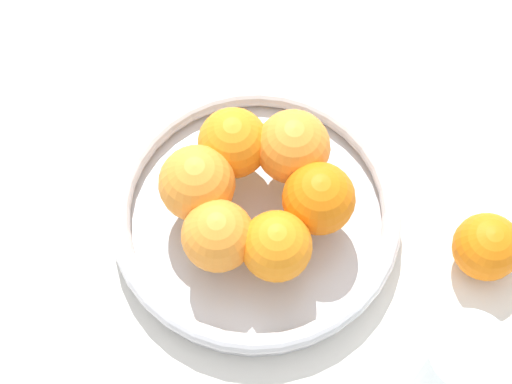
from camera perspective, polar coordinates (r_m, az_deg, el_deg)
ground_plane at (r=0.85m, az=0.00°, el=-2.07°), size 4.00×4.00×0.00m
fruit_bowl at (r=0.83m, az=0.00°, el=-1.56°), size 0.28×0.28×0.04m
orange_pile at (r=0.79m, az=-0.05°, el=0.22°), size 0.18×0.18×0.07m
stray_orange at (r=0.83m, az=15.12°, el=-3.55°), size 0.06×0.06×0.06m
drinking_glass at (r=0.77m, az=13.37°, el=-11.19°), size 0.07×0.07×0.10m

